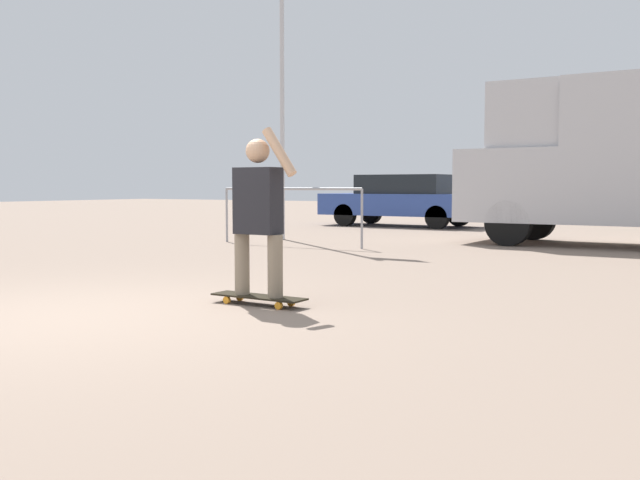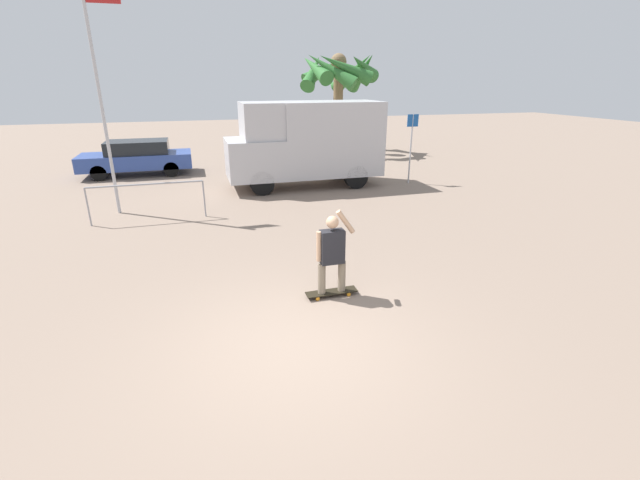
# 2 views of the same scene
# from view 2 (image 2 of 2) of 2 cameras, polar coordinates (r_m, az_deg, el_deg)

# --- Properties ---
(ground_plane) EXTENTS (80.00, 80.00, 0.00)m
(ground_plane) POSITION_cam_2_polar(r_m,az_deg,el_deg) (6.58, -3.13, -13.87)
(ground_plane) COLOR gray
(skateboard) EXTENTS (0.95, 0.24, 0.09)m
(skateboard) POSITION_cam_2_polar(r_m,az_deg,el_deg) (7.89, 1.56, -6.96)
(skateboard) COLOR black
(skateboard) RESTS_ON ground_plane
(person_skateboarder) EXTENTS (0.71, 0.22, 1.55)m
(person_skateboarder) POSITION_cam_2_polar(r_m,az_deg,el_deg) (7.55, 1.61, -1.38)
(person_skateboarder) COLOR gray
(person_skateboarder) RESTS_ON skateboard
(camper_van) EXTENTS (5.55, 2.00, 3.02)m
(camper_van) POSITION_cam_2_polar(r_m,az_deg,el_deg) (15.87, -1.68, 13.00)
(camper_van) COLOR black
(camper_van) RESTS_ON ground_plane
(parked_car_blue) EXTENTS (4.38, 1.77, 1.40)m
(parked_car_blue) POSITION_cam_2_polar(r_m,az_deg,el_deg) (19.54, -23.23, 10.13)
(parked_car_blue) COLOR black
(parked_car_blue) RESTS_ON ground_plane
(palm_tree_near_van) EXTENTS (4.43, 4.33, 5.26)m
(palm_tree_near_van) POSITION_cam_2_polar(r_m,az_deg,el_deg) (23.79, 2.47, 21.41)
(palm_tree_near_van) COLOR brown
(palm_tree_near_van) RESTS_ON ground_plane
(flagpole) EXTENTS (0.94, 0.12, 6.37)m
(flagpole) POSITION_cam_2_polar(r_m,az_deg,el_deg) (13.63, -27.22, 18.02)
(flagpole) COLOR #B7B7BC
(flagpole) RESTS_ON ground_plane
(street_sign) EXTENTS (0.44, 0.06, 2.55)m
(street_sign) POSITION_cam_2_polar(r_m,az_deg,el_deg) (16.69, 12.08, 12.92)
(street_sign) COLOR #B7B7BC
(street_sign) RESTS_ON ground_plane
(plaza_railing_segment) EXTENTS (3.07, 0.05, 1.08)m
(plaza_railing_segment) POSITION_cam_2_polar(r_m,az_deg,el_deg) (12.74, -22.15, 6.09)
(plaza_railing_segment) COLOR #99999E
(plaza_railing_segment) RESTS_ON ground_plane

